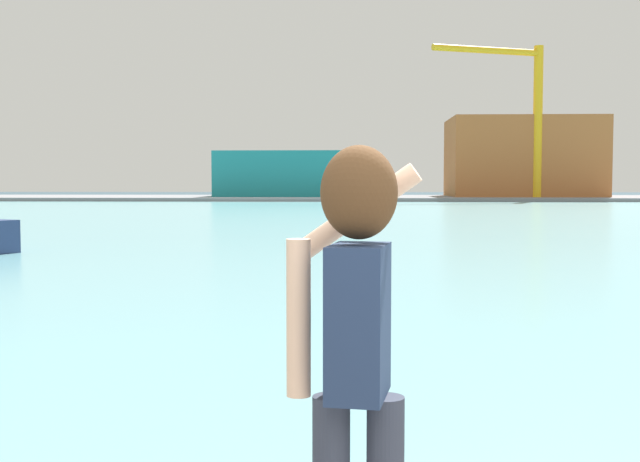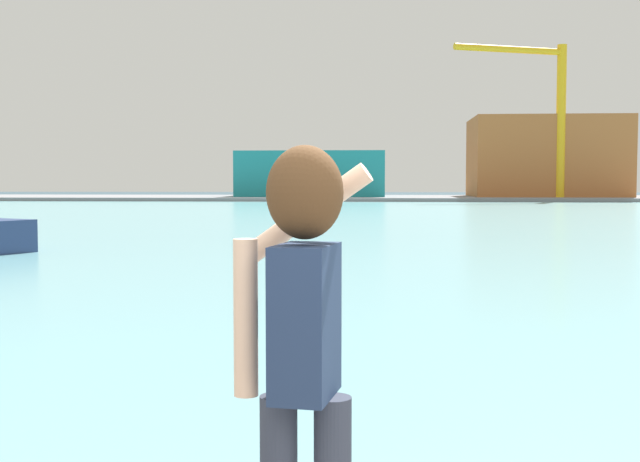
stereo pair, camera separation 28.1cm
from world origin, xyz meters
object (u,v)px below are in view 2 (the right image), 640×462
at_px(warehouse_left, 313,174).
at_px(port_crane, 547,102).
at_px(warehouse_right, 546,157).
at_px(person_photographer, 303,330).

distance_m(warehouse_left, port_crane, 27.23).
bearing_deg(port_crane, warehouse_right, 79.20).
bearing_deg(person_photographer, warehouse_right, -2.93).
xyz_separation_m(warehouse_left, warehouse_right, (26.75, 0.76, 1.93)).
relative_size(person_photographer, warehouse_left, 0.10).
xyz_separation_m(person_photographer, port_crane, (17.93, 86.04, 9.02)).
bearing_deg(warehouse_left, port_crane, -12.52).
bearing_deg(warehouse_left, person_photographer, -85.27).
xyz_separation_m(warehouse_left, port_crane, (25.53, -5.67, 7.62)).
height_order(person_photographer, port_crane, port_crane).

